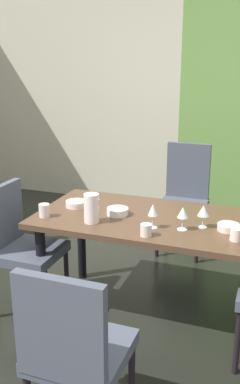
% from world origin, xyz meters
% --- Properties ---
extents(ground_plane, '(5.94, 5.41, 0.02)m').
position_xyz_m(ground_plane, '(0.00, 0.00, -0.01)').
color(ground_plane, black).
extents(back_panel_interior, '(3.11, 0.10, 2.81)m').
position_xyz_m(back_panel_interior, '(-1.42, 2.65, 1.40)').
color(back_panel_interior, beige).
rests_on(back_panel_interior, ground_plane).
extents(dining_table, '(1.62, 0.85, 0.76)m').
position_xyz_m(dining_table, '(0.52, 0.18, 0.66)').
color(dining_table, '#513826').
rests_on(dining_table, ground_plane).
extents(chair_left_near, '(0.45, 0.44, 0.95)m').
position_xyz_m(chair_left_near, '(-0.40, -0.07, 0.54)').
color(chair_left_near, '#474C59').
rests_on(chair_left_near, ground_plane).
extents(chair_head_far, '(0.44, 0.45, 1.04)m').
position_xyz_m(chair_head_far, '(0.50, 1.40, 0.57)').
color(chair_head_far, '#474C59').
rests_on(chair_head_far, ground_plane).
extents(chair_head_near, '(0.44, 0.44, 0.96)m').
position_xyz_m(chair_head_near, '(0.50, -1.03, 0.54)').
color(chair_head_near, '#474C59').
rests_on(chair_head_near, ground_plane).
extents(wine_glass_center, '(0.07, 0.07, 0.16)m').
position_xyz_m(wine_glass_center, '(0.57, -0.01, 0.87)').
color(wine_glass_center, silver).
rests_on(wine_glass_center, dining_table).
extents(wine_glass_west, '(0.08, 0.08, 0.15)m').
position_xyz_m(wine_glass_west, '(0.88, 0.11, 0.87)').
color(wine_glass_west, silver).
rests_on(wine_glass_west, dining_table).
extents(wine_glass_north, '(0.07, 0.07, 0.15)m').
position_xyz_m(wine_glass_north, '(0.76, 0.03, 0.87)').
color(wine_glass_north, silver).
rests_on(wine_glass_north, dining_table).
extents(serving_bowl_corner, '(0.15, 0.15, 0.05)m').
position_xyz_m(serving_bowl_corner, '(0.28, 0.14, 0.78)').
color(serving_bowl_corner, white).
rests_on(serving_bowl_corner, dining_table).
extents(serving_bowl_near_shelf, '(0.15, 0.15, 0.04)m').
position_xyz_m(serving_bowl_near_shelf, '(-0.08, 0.20, 0.78)').
color(serving_bowl_near_shelf, silver).
rests_on(serving_bowl_near_shelf, dining_table).
extents(serving_bowl_right, '(0.14, 0.14, 0.04)m').
position_xyz_m(serving_bowl_right, '(1.04, 0.12, 0.78)').
color(serving_bowl_right, beige).
rests_on(serving_bowl_right, dining_table).
extents(cup_near_window, '(0.08, 0.08, 0.09)m').
position_xyz_m(cup_near_window, '(-0.19, -0.07, 0.80)').
color(cup_near_window, silver).
rests_on(cup_near_window, dining_table).
extents(cup_left, '(0.07, 0.07, 0.08)m').
position_xyz_m(cup_left, '(0.57, -0.15, 0.79)').
color(cup_left, beige).
rests_on(cup_left, dining_table).
extents(cup_south, '(0.08, 0.08, 0.08)m').
position_xyz_m(cup_south, '(1.10, -0.03, 0.79)').
color(cup_south, silver).
rests_on(cup_south, dining_table).
extents(pitcher_east, '(0.11, 0.10, 0.20)m').
position_xyz_m(pitcher_east, '(0.16, -0.05, 0.86)').
color(pitcher_east, white).
rests_on(pitcher_east, dining_table).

